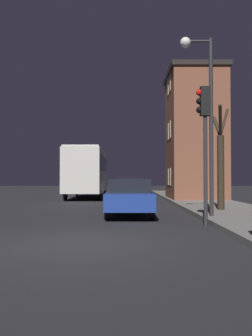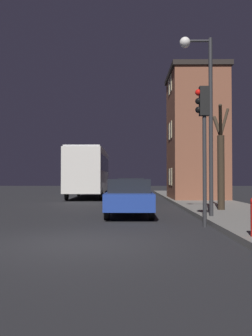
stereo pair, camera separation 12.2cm
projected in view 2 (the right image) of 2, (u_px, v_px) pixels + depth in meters
name	position (u px, v px, depth m)	size (l,w,h in m)	color
ground_plane	(76.00, 243.00, 8.66)	(120.00, 120.00, 0.00)	black
brick_building	(196.00, 134.00, 24.65)	(3.61, 5.22, 8.37)	brown
streetlamp	(203.00, 98.00, 13.20)	(1.16, 0.38, 6.33)	#28282B
traffic_light	(203.00, 126.00, 11.49)	(0.43, 0.24, 4.32)	#28282B
bare_tree	(221.00, 161.00, 15.77)	(0.87, 2.25, 4.38)	#2D2319
bus	(89.00, 169.00, 28.09)	(2.51, 9.21, 3.62)	beige
car_near_lane	(129.00, 196.00, 14.83)	(1.78, 4.73, 1.46)	navy
car_mid_lane	(131.00, 189.00, 24.02)	(1.78, 4.67, 1.48)	black
car_far_lane	(128.00, 186.00, 32.86)	(1.84, 3.96, 1.44)	#B7BABF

